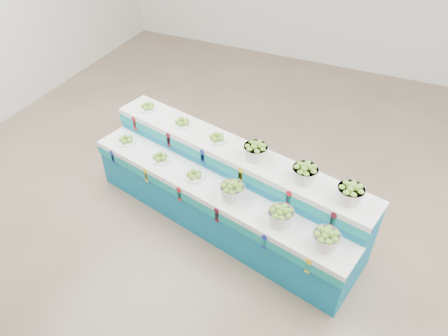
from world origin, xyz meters
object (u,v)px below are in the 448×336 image
at_px(display_stand, 224,190).
at_px(basket_lower_left, 232,191).
at_px(plate_upper_mid, 182,122).
at_px(basket_upper_right, 350,193).

distance_m(display_stand, basket_lower_left, 0.49).
xyz_separation_m(basket_lower_left, plate_upper_mid, (-1.01, 0.71, 0.24)).
bearing_deg(basket_lower_left, plate_upper_mid, 145.20).
distance_m(display_stand, plate_upper_mid, 1.05).
height_order(basket_lower_left, basket_upper_right, basket_upper_right).
xyz_separation_m(display_stand, basket_lower_left, (0.23, -0.29, 0.32)).
relative_size(display_stand, plate_upper_mid, 14.83).
bearing_deg(plate_upper_mid, display_stand, -28.04).
bearing_deg(basket_upper_right, plate_upper_mid, 166.79).
bearing_deg(basket_lower_left, display_stand, 128.70).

